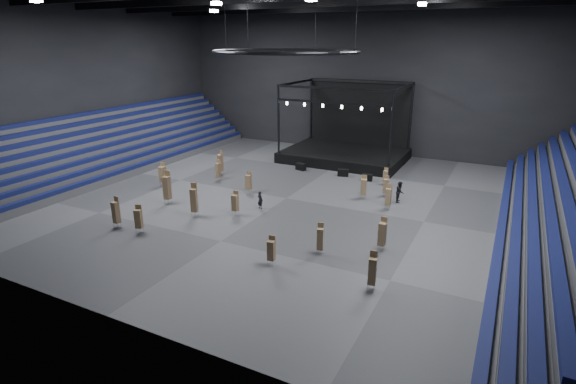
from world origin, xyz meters
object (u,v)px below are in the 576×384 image
at_px(flight_case_left, 301,167).
at_px(flight_case_mid, 343,173).
at_px(chair_stack_0, 139,218).
at_px(chair_stack_1, 382,233).
at_px(flight_case_right, 367,177).
at_px(chair_stack_5, 364,186).
at_px(crew_member, 400,192).
at_px(chair_stack_14, 249,182).
at_px(chair_stack_15, 271,250).
at_px(man_center, 260,200).
at_px(chair_stack_4, 388,196).
at_px(chair_stack_10, 116,212).
at_px(chair_stack_16, 235,202).
at_px(stage, 347,147).
at_px(chair_stack_9, 220,163).
at_px(chair_stack_13, 320,238).
at_px(chair_stack_2, 163,174).
at_px(chair_stack_3, 167,187).
at_px(chair_stack_8, 386,185).
at_px(chair_stack_6, 218,170).
at_px(chair_stack_12, 194,200).
at_px(chair_stack_11, 385,176).

height_order(flight_case_left, flight_case_mid, flight_case_mid).
bearing_deg(chair_stack_0, chair_stack_1, -4.95).
bearing_deg(flight_case_right, chair_stack_5, -76.13).
relative_size(chair_stack_5, crew_member, 1.17).
relative_size(chair_stack_14, chair_stack_15, 1.04).
relative_size(flight_case_right, man_center, 0.67).
distance_m(chair_stack_4, chair_stack_10, 22.35).
relative_size(chair_stack_4, chair_stack_15, 1.11).
xyz_separation_m(chair_stack_16, man_center, (1.10, 2.24, -0.34)).
height_order(stage, chair_stack_9, stage).
bearing_deg(chair_stack_4, chair_stack_10, -144.50).
relative_size(chair_stack_13, crew_member, 1.19).
relative_size(chair_stack_4, chair_stack_5, 1.01).
relative_size(stage, chair_stack_2, 5.94).
relative_size(chair_stack_3, chair_stack_16, 1.46).
xyz_separation_m(chair_stack_0, chair_stack_13, (13.64, 2.88, -0.02)).
bearing_deg(chair_stack_16, chair_stack_2, 160.82).
height_order(stage, chair_stack_10, stage).
xyz_separation_m(flight_case_mid, chair_stack_8, (5.82, -4.40, 0.69)).
bearing_deg(chair_stack_6, chair_stack_12, -59.71).
height_order(flight_case_left, chair_stack_9, chair_stack_9).
xyz_separation_m(flight_case_right, chair_stack_14, (-8.90, -8.96, 0.78)).
relative_size(chair_stack_15, chair_stack_16, 0.97).
xyz_separation_m(man_center, crew_member, (10.37, 7.19, 0.17)).
bearing_deg(stage, crew_member, -52.49).
xyz_separation_m(chair_stack_2, chair_stack_12, (7.97, -5.14, 0.20)).
distance_m(flight_case_mid, chair_stack_10, 23.78).
xyz_separation_m(chair_stack_5, chair_stack_14, (-10.27, -3.41, -0.06)).
xyz_separation_m(chair_stack_2, chair_stack_13, (19.99, -6.87, -0.10)).
bearing_deg(flight_case_right, chair_stack_0, -118.91).
xyz_separation_m(stage, chair_stack_8, (8.02, -11.53, -0.37)).
relative_size(chair_stack_12, chair_stack_16, 1.37).
distance_m(flight_case_left, chair_stack_10, 22.01).
bearing_deg(chair_stack_8, flight_case_right, 117.22).
height_order(chair_stack_5, chair_stack_13, chair_stack_13).
relative_size(chair_stack_6, chair_stack_12, 0.78).
xyz_separation_m(chair_stack_15, chair_stack_16, (-6.95, 6.35, 0.04)).
bearing_deg(man_center, chair_stack_4, -137.19).
bearing_deg(chair_stack_10, crew_member, 43.79).
distance_m(chair_stack_1, chair_stack_16, 12.78).
bearing_deg(chair_stack_15, chair_stack_11, 75.33).
bearing_deg(chair_stack_15, flight_case_left, 101.66).
distance_m(flight_case_mid, chair_stack_13, 18.91).
xyz_separation_m(chair_stack_0, chair_stack_6, (-2.41, 13.70, -0.03)).
bearing_deg(crew_member, chair_stack_12, 118.16).
height_order(stage, crew_member, stage).
distance_m(flight_case_mid, crew_member, 9.10).
distance_m(flight_case_right, chair_stack_8, 5.04).
bearing_deg(chair_stack_2, flight_case_right, 23.31).
xyz_separation_m(flight_case_left, man_center, (2.07, -12.61, 0.40)).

